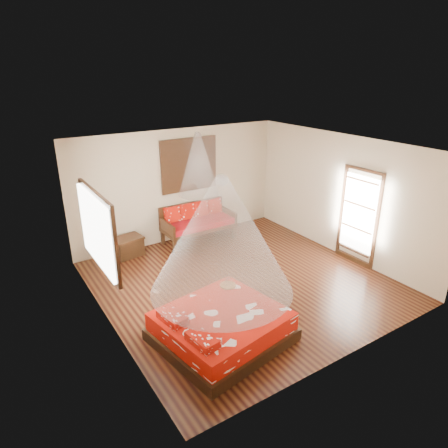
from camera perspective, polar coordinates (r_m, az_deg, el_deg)
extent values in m
cube|color=black|center=(8.40, 2.52, -8.26)|extent=(5.50, 5.50, 0.02)
cube|color=silver|center=(7.41, 2.88, 11.01)|extent=(5.50, 5.50, 0.02)
cube|color=beige|center=(6.70, -17.00, -3.83)|extent=(0.02, 5.50, 2.80)
cube|color=beige|center=(9.58, 16.31, 3.92)|extent=(0.02, 5.50, 2.80)
cube|color=beige|center=(10.05, -6.48, 5.48)|extent=(5.50, 0.02, 2.80)
cube|color=beige|center=(5.98, 18.28, -7.23)|extent=(5.50, 0.02, 2.80)
cube|color=black|center=(6.75, -0.31, -15.47)|extent=(2.19, 2.04, 0.20)
cube|color=#B01105|center=(6.61, -0.32, -13.74)|extent=(2.08, 1.93, 0.30)
cube|color=#B01105|center=(5.89, -3.09, -16.19)|extent=(0.35, 0.54, 0.13)
cube|color=#B01105|center=(6.37, -7.39, -13.08)|extent=(0.35, 0.54, 0.13)
cube|color=black|center=(9.55, -7.03, -3.05)|extent=(0.08, 0.08, 0.42)
cube|color=black|center=(10.33, 1.47, -0.93)|extent=(0.08, 0.08, 0.42)
cube|color=black|center=(10.13, -8.76, -1.66)|extent=(0.08, 0.08, 0.42)
cube|color=black|center=(10.87, -0.57, 0.25)|extent=(0.08, 0.08, 0.42)
cube|color=black|center=(10.12, -3.61, -0.41)|extent=(1.82, 0.81, 0.08)
cube|color=#8C0D05|center=(10.08, -3.63, 0.17)|extent=(1.76, 0.75, 0.14)
cube|color=black|center=(10.32, -4.65, 1.72)|extent=(1.82, 0.06, 0.55)
cube|color=black|center=(9.70, -8.12, -0.58)|extent=(0.06, 0.81, 0.30)
cube|color=black|center=(10.49, 0.52, 1.37)|extent=(0.06, 0.81, 0.30)
cube|color=#B01105|center=(9.94, -7.41, 1.32)|extent=(0.39, 0.20, 0.40)
cube|color=#B01105|center=(10.11, -5.35, 1.75)|extent=(0.39, 0.20, 0.40)
cube|color=#B01105|center=(10.29, -3.35, 2.17)|extent=(0.39, 0.20, 0.40)
cube|color=#B01105|center=(10.48, -1.42, 2.58)|extent=(0.39, 0.20, 0.40)
cube|color=black|center=(9.65, -13.52, -3.28)|extent=(0.69, 0.54, 0.41)
cube|color=black|center=(9.56, -13.64, -2.02)|extent=(0.73, 0.58, 0.05)
cube|color=black|center=(10.02, -5.01, 8.44)|extent=(1.52, 0.06, 1.32)
cube|color=black|center=(10.01, -4.98, 8.43)|extent=(1.35, 0.04, 1.10)
cube|color=black|center=(6.77, -17.44, -0.83)|extent=(0.08, 1.74, 1.34)
cube|color=silver|center=(6.78, -17.12, -0.76)|extent=(0.04, 1.54, 1.10)
cube|color=black|center=(9.30, 18.66, 0.84)|extent=(0.08, 1.02, 2.16)
cube|color=white|center=(9.26, 18.65, 1.39)|extent=(0.03, 0.82, 1.70)
cylinder|color=brown|center=(7.24, 0.56, -8.74)|extent=(0.29, 0.29, 0.03)
cone|color=white|center=(5.87, -0.35, -1.71)|extent=(2.19, 2.19, 1.80)
cone|color=white|center=(9.59, -3.69, 8.50)|extent=(0.99, 0.99, 1.50)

